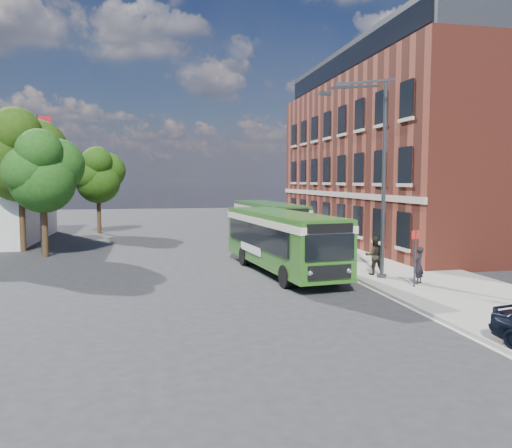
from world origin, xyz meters
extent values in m
plane|color=#28282A|center=(0.00, 0.00, 0.00)|extent=(120.00, 120.00, 0.00)
cube|color=gray|center=(7.00, 8.00, 0.07)|extent=(6.00, 48.00, 0.15)
cube|color=beige|center=(3.95, 8.00, 0.01)|extent=(0.12, 48.00, 0.01)
cube|color=maroon|center=(14.00, 12.00, 6.00)|extent=(12.00, 26.00, 12.00)
cube|color=beige|center=(7.96, 12.00, 3.60)|extent=(0.12, 26.00, 0.35)
cube|color=#202328|center=(14.00, 12.00, 13.10)|extent=(10.80, 24.80, 2.20)
cube|color=black|center=(8.57, 12.00, 13.10)|extent=(0.08, 24.00, 1.40)
cylinder|color=#3B3E41|center=(-12.50, 13.00, 4.50)|extent=(0.10, 0.10, 9.00)
cube|color=#B51427|center=(-12.05, 13.00, 8.60)|extent=(0.90, 0.02, 0.60)
cylinder|color=#3B3E41|center=(5.20, -2.00, 0.15)|extent=(0.44, 0.44, 0.30)
cylinder|color=#3B3E41|center=(5.20, -2.00, 4.50)|extent=(0.18, 0.18, 9.00)
cube|color=#3B3E41|center=(3.96, -2.60, 8.80)|extent=(2.58, 0.46, 0.37)
cube|color=#3B3E41|center=(3.96, -1.40, 8.80)|extent=(2.58, 0.46, 0.37)
cube|color=#3B3E41|center=(2.73, -3.08, 8.55)|extent=(0.55, 0.22, 0.16)
cube|color=#3B3E41|center=(2.73, -0.92, 8.55)|extent=(0.55, 0.22, 0.16)
cylinder|color=#3B3E41|center=(5.60, -4.20, 1.25)|extent=(0.08, 0.08, 2.50)
cube|color=red|center=(5.60, -4.20, 2.35)|extent=(0.35, 0.04, 0.35)
cube|color=#2D611D|center=(1.19, 0.98, 1.77)|extent=(3.72, 10.85, 2.45)
cube|color=#2D611D|center=(1.19, 0.98, 0.50)|extent=(3.76, 10.89, 0.14)
cube|color=black|center=(-0.12, 1.13, 1.90)|extent=(1.11, 8.78, 1.10)
cube|color=black|center=(2.42, 1.43, 1.90)|extent=(1.11, 8.78, 1.10)
cube|color=beige|center=(1.19, 0.98, 2.60)|extent=(3.78, 10.92, 0.32)
cube|color=#2D611D|center=(1.19, 0.98, 2.96)|extent=(3.61, 10.74, 0.12)
cube|color=black|center=(1.81, -4.33, 1.95)|extent=(2.14, 0.33, 1.05)
cube|color=black|center=(1.81, -4.34, 2.70)|extent=(2.00, 0.31, 0.38)
cube|color=black|center=(1.81, -4.34, 0.95)|extent=(1.90, 0.30, 0.55)
sphere|color=silver|center=(0.96, -4.42, 0.95)|extent=(0.26, 0.26, 0.26)
sphere|color=silver|center=(2.65, -4.22, 0.95)|extent=(0.26, 0.26, 0.26)
cube|color=black|center=(0.57, 6.29, 2.00)|extent=(2.00, 0.31, 0.90)
cube|color=white|center=(-0.21, 1.83, 1.15)|extent=(0.41, 3.18, 0.45)
cylinder|color=black|center=(0.43, -2.65, 0.50)|extent=(0.39, 1.03, 1.00)
cylinder|color=black|center=(2.76, -2.37, 0.50)|extent=(0.39, 1.03, 1.00)
cylinder|color=black|center=(-0.27, 3.34, 0.50)|extent=(0.39, 1.03, 1.00)
cylinder|color=black|center=(2.06, 3.62, 0.50)|extent=(0.39, 1.03, 1.00)
cube|color=#214E1A|center=(2.95, 11.24, 1.77)|extent=(3.14, 10.51, 2.45)
cube|color=#214E1A|center=(2.95, 11.24, 0.50)|extent=(3.18, 10.56, 0.14)
cube|color=black|center=(1.65, 11.46, 1.90)|extent=(0.61, 8.57, 1.10)
cube|color=black|center=(4.21, 11.62, 1.90)|extent=(0.61, 8.57, 1.10)
cube|color=beige|center=(2.95, 11.24, 2.60)|extent=(3.20, 10.58, 0.32)
cube|color=#214E1A|center=(2.95, 11.24, 2.96)|extent=(3.03, 10.41, 0.12)
cube|color=black|center=(3.27, 6.03, 1.95)|extent=(2.15, 0.21, 1.05)
cube|color=black|center=(3.27, 6.02, 2.70)|extent=(2.00, 0.20, 0.38)
cube|color=black|center=(3.27, 6.02, 0.95)|extent=(1.90, 0.20, 0.55)
sphere|color=silver|center=(2.42, 5.98, 0.95)|extent=(0.26, 0.26, 0.26)
sphere|color=silver|center=(4.12, 6.09, 0.95)|extent=(0.26, 0.26, 0.26)
cube|color=black|center=(2.62, 16.45, 2.00)|extent=(2.00, 0.20, 0.90)
cube|color=white|center=(1.60, 12.15, 1.15)|extent=(0.24, 3.20, 0.45)
cylinder|color=black|center=(1.99, 7.78, 0.50)|extent=(0.34, 1.02, 1.00)
cylinder|color=black|center=(4.33, 7.93, 0.50)|extent=(0.34, 1.02, 1.00)
cylinder|color=black|center=(1.63, 13.55, 0.50)|extent=(0.34, 1.02, 1.00)
cylinder|color=black|center=(3.97, 13.69, 0.50)|extent=(0.34, 1.02, 1.00)
imported|color=black|center=(6.09, -3.65, 0.95)|extent=(0.70, 0.67, 1.61)
imported|color=black|center=(5.15, -1.29, 1.06)|extent=(0.97, 0.80, 1.82)
cylinder|color=#3B2715|center=(-11.44, 8.82, 1.62)|extent=(0.36, 0.36, 3.24)
sphere|color=#1D4A14|center=(-11.44, 8.82, 4.57)|extent=(3.83, 3.83, 3.83)
sphere|color=#1D4A14|center=(-10.70, 9.41, 5.53)|extent=(3.24, 3.24, 3.24)
sphere|color=#1D4A14|center=(-12.10, 8.31, 5.16)|extent=(2.95, 2.95, 2.95)
sphere|color=#1D4A14|center=(-11.44, 8.09, 6.26)|extent=(2.65, 2.65, 2.65)
cylinder|color=#3B2715|center=(-13.33, 11.59, 1.95)|extent=(0.36, 0.36, 3.91)
sphere|color=#233E0D|center=(-13.33, 11.59, 5.50)|extent=(4.62, 4.62, 4.62)
sphere|color=#233E0D|center=(-12.44, 12.30, 6.66)|extent=(3.91, 3.91, 3.91)
sphere|color=#233E0D|center=(-14.12, 10.97, 6.21)|extent=(3.55, 3.55, 3.55)
sphere|color=#233E0D|center=(-13.33, 10.71, 7.55)|extent=(3.20, 3.20, 3.20)
cylinder|color=#3B2715|center=(-9.66, 22.48, 1.60)|extent=(0.36, 0.36, 3.20)
sphere|color=#1F430D|center=(-9.66, 22.48, 4.51)|extent=(3.78, 3.78, 3.78)
sphere|color=#1F430D|center=(-8.93, 23.06, 5.45)|extent=(3.20, 3.20, 3.20)
sphere|color=#1F430D|center=(-10.31, 21.97, 5.09)|extent=(2.91, 2.91, 2.91)
sphere|color=#1F430D|center=(-9.66, 21.75, 6.18)|extent=(2.62, 2.62, 2.62)
camera|label=1|loc=(-5.09, -22.96, 4.59)|focal=35.00mm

